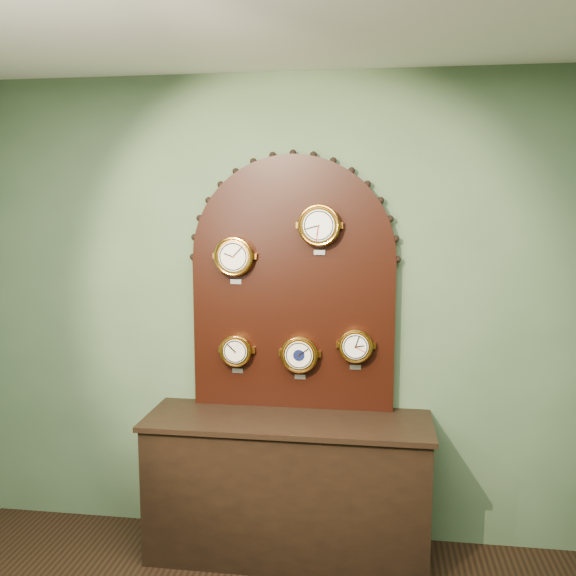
% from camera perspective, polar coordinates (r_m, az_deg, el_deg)
% --- Properties ---
extents(wall_back, '(4.00, 0.00, 4.00)m').
position_cam_1_polar(wall_back, '(3.76, 0.54, -2.21)').
color(wall_back, '#496243').
rests_on(wall_back, ground).
extents(shop_counter, '(1.60, 0.50, 0.80)m').
position_cam_1_polar(shop_counter, '(3.81, -0.04, -17.92)').
color(shop_counter, black).
rests_on(shop_counter, ground_plane).
extents(display_board, '(1.26, 0.06, 1.53)m').
position_cam_1_polar(display_board, '(3.67, 0.44, 1.13)').
color(display_board, black).
rests_on(display_board, shop_counter).
extents(roman_clock, '(0.23, 0.08, 0.28)m').
position_cam_1_polar(roman_clock, '(3.66, -4.93, 2.90)').
color(roman_clock, '#C58329').
rests_on(roman_clock, display_board).
extents(arabic_clock, '(0.24, 0.08, 0.29)m').
position_cam_1_polar(arabic_clock, '(3.57, 2.86, 5.74)').
color(arabic_clock, '#C58329').
rests_on(arabic_clock, display_board).
extents(hygrometer, '(0.19, 0.08, 0.24)m').
position_cam_1_polar(hygrometer, '(3.75, -4.75, -5.70)').
color(hygrometer, '#C58329').
rests_on(hygrometer, display_board).
extents(barometer, '(0.22, 0.08, 0.27)m').
position_cam_1_polar(barometer, '(3.68, 1.06, -6.06)').
color(barometer, '#C58329').
rests_on(barometer, display_board).
extents(tide_clock, '(0.20, 0.08, 0.25)m').
position_cam_1_polar(tide_clock, '(3.64, 6.20, -5.26)').
color(tide_clock, '#C58329').
rests_on(tide_clock, display_board).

